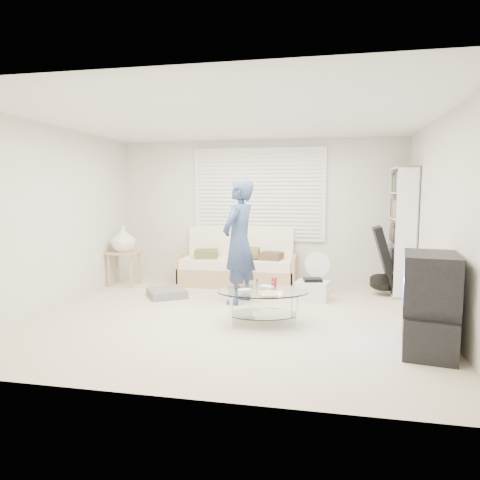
% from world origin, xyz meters
% --- Properties ---
extents(ground, '(5.00, 5.00, 0.00)m').
position_xyz_m(ground, '(0.00, 0.00, 0.00)').
color(ground, '#BEAF94').
rests_on(ground, ground).
extents(room_shell, '(5.02, 4.52, 2.51)m').
position_xyz_m(room_shell, '(0.00, 0.48, 1.63)').
color(room_shell, beige).
rests_on(room_shell, ground).
extents(window_blinds, '(2.32, 0.08, 1.62)m').
position_xyz_m(window_blinds, '(0.00, 2.20, 1.55)').
color(window_blinds, silver).
rests_on(window_blinds, ground).
extents(futon_sofa, '(2.01, 0.81, 0.98)m').
position_xyz_m(futon_sofa, '(-0.31, 1.87, 0.32)').
color(futon_sofa, tan).
rests_on(futon_sofa, ground).
extents(grey_floor_pillow, '(0.74, 0.74, 0.12)m').
position_xyz_m(grey_floor_pillow, '(-1.20, 0.81, 0.06)').
color(grey_floor_pillow, slate).
rests_on(grey_floor_pillow, ground).
extents(side_table, '(0.51, 0.41, 1.01)m').
position_xyz_m(side_table, '(-2.22, 1.46, 0.75)').
color(side_table, tan).
rests_on(side_table, ground).
extents(bookshelf, '(0.31, 0.83, 1.98)m').
position_xyz_m(bookshelf, '(2.32, 1.72, 0.99)').
color(bookshelf, white).
rests_on(bookshelf, ground).
extents(guitar_case, '(0.44, 0.40, 1.05)m').
position_xyz_m(guitar_case, '(2.08, 1.57, 0.47)').
color(guitar_case, black).
rests_on(guitar_case, ground).
extents(floor_fan, '(0.41, 0.27, 0.67)m').
position_xyz_m(floor_fan, '(1.05, 1.47, 0.39)').
color(floor_fan, white).
rests_on(floor_fan, ground).
extents(storage_bin, '(0.53, 0.42, 0.33)m').
position_xyz_m(storage_bin, '(0.99, 1.04, 0.15)').
color(storage_bin, white).
rests_on(storage_bin, ground).
extents(tv_unit, '(0.63, 0.98, 0.99)m').
position_xyz_m(tv_unit, '(2.20, -0.76, 0.48)').
color(tv_unit, black).
rests_on(tv_unit, ground).
extents(coffee_table, '(1.23, 0.91, 0.53)m').
position_xyz_m(coffee_table, '(0.43, -0.24, 0.33)').
color(coffee_table, silver).
rests_on(coffee_table, ground).
extents(standing_person, '(0.61, 0.75, 1.79)m').
position_xyz_m(standing_person, '(-0.05, 0.69, 0.89)').
color(standing_person, navy).
rests_on(standing_person, ground).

